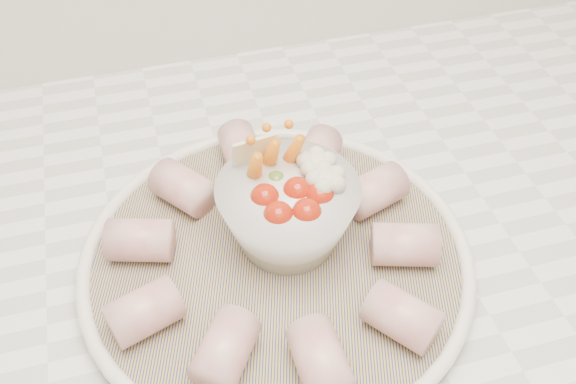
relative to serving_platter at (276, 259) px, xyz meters
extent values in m
cube|color=white|center=(0.15, 0.03, -0.03)|extent=(2.04, 0.62, 0.04)
cylinder|color=navy|center=(0.00, 0.00, 0.00)|extent=(0.41, 0.41, 0.01)
torus|color=white|center=(0.00, 0.00, 0.00)|extent=(0.33, 0.33, 0.01)
sphere|color=#A81E0A|center=(0.00, -0.01, 0.06)|extent=(0.02, 0.02, 0.02)
sphere|color=#A81E0A|center=(0.02, -0.01, 0.06)|extent=(0.02, 0.02, 0.02)
sphere|color=#A81E0A|center=(0.04, 0.00, 0.06)|extent=(0.02, 0.02, 0.02)
sphere|color=#A81E0A|center=(-0.01, 0.01, 0.06)|extent=(0.02, 0.02, 0.02)
sphere|color=#A81E0A|center=(0.02, 0.01, 0.06)|extent=(0.02, 0.02, 0.02)
sphere|color=#4E7426|center=(0.01, 0.03, 0.06)|extent=(0.02, 0.02, 0.02)
cone|color=orange|center=(-0.01, 0.04, 0.07)|extent=(0.02, 0.04, 0.05)
cone|color=orange|center=(0.01, 0.05, 0.07)|extent=(0.02, 0.04, 0.05)
cone|color=orange|center=(0.03, 0.05, 0.07)|extent=(0.03, 0.04, 0.05)
sphere|color=beige|center=(0.04, 0.03, 0.06)|extent=(0.03, 0.03, 0.03)
sphere|color=beige|center=(0.04, 0.01, 0.06)|extent=(0.03, 0.03, 0.03)
cube|color=beige|center=(0.00, 0.05, 0.07)|extent=(0.04, 0.02, 0.04)
cylinder|color=#B75357|center=(0.10, 0.03, 0.02)|extent=(0.06, 0.05, 0.04)
cylinder|color=#B75357|center=(0.06, 0.09, 0.02)|extent=(0.06, 0.06, 0.04)
cylinder|color=#B75357|center=(0.00, 0.12, 0.02)|extent=(0.04, 0.05, 0.04)
cylinder|color=#B75357|center=(-0.06, 0.08, 0.02)|extent=(0.06, 0.06, 0.04)
cylinder|color=#B75357|center=(-0.11, 0.03, 0.02)|extent=(0.06, 0.05, 0.04)
cylinder|color=#B75357|center=(-0.11, -0.04, 0.02)|extent=(0.06, 0.05, 0.04)
cylinder|color=#B75357|center=(-0.06, -0.09, 0.02)|extent=(0.06, 0.06, 0.04)
cylinder|color=#B75357|center=(0.00, -0.11, 0.02)|extent=(0.04, 0.05, 0.04)
cylinder|color=#B75357|center=(0.07, -0.09, 0.02)|extent=(0.06, 0.06, 0.04)
cylinder|color=#B75357|center=(0.10, -0.03, 0.02)|extent=(0.06, 0.05, 0.04)
camera|label=1|loc=(-0.08, -0.33, 0.42)|focal=40.00mm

